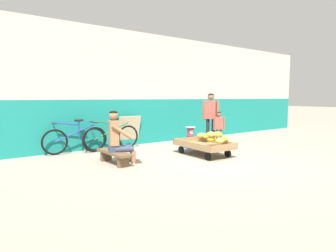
{
  "coord_description": "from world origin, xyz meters",
  "views": [
    {
      "loc": [
        -4.61,
        -4.42,
        1.42
      ],
      "look_at": [
        -0.57,
        1.0,
        0.75
      ],
      "focal_mm": 31.07,
      "sensor_mm": 36.0,
      "label": 1
    }
  ],
  "objects": [
    {
      "name": "vendor_seated",
      "position": [
        -1.8,
        1.14,
        0.57
      ],
      "size": [
        0.73,
        0.6,
        1.14
      ],
      "color": "#9E704C",
      "rests_on": "ground"
    },
    {
      "name": "sign_board",
      "position": [
        -0.47,
        3.05,
        0.44
      ],
      "size": [
        0.7,
        0.23,
        0.88
      ],
      "color": "#C6B289",
      "rests_on": "ground"
    },
    {
      "name": "low_bench",
      "position": [
        -1.88,
        1.17,
        0.2
      ],
      "size": [
        0.33,
        1.11,
        0.27
      ],
      "color": "brown",
      "rests_on": "ground"
    },
    {
      "name": "banana_cart",
      "position": [
        0.3,
        0.7,
        0.24
      ],
      "size": [
        0.9,
        1.48,
        0.36
      ],
      "color": "#99754C",
      "rests_on": "ground"
    },
    {
      "name": "weighing_scale",
      "position": [
        0.74,
        1.7,
        0.45
      ],
      "size": [
        0.3,
        0.3,
        0.29
      ],
      "color": "#28282D",
      "rests_on": "plastic_crate"
    },
    {
      "name": "bicycle_near_left",
      "position": [
        -2.12,
        2.88,
        0.35
      ],
      "size": [
        1.66,
        0.48,
        0.86
      ],
      "color": "black",
      "rests_on": "ground"
    },
    {
      "name": "customer_adult",
      "position": [
        1.39,
        1.56,
        0.95
      ],
      "size": [
        0.33,
        0.44,
        1.53
      ],
      "color": "#232328",
      "rests_on": "ground"
    },
    {
      "name": "plastic_crate",
      "position": [
        0.74,
        1.7,
        0.15
      ],
      "size": [
        0.36,
        0.28,
        0.3
      ],
      "color": "#234CA8",
      "rests_on": "ground"
    },
    {
      "name": "back_wall",
      "position": [
        0.0,
        3.24,
        1.67
      ],
      "size": [
        16.0,
        0.3,
        3.33
      ],
      "color": "#19847A",
      "rests_on": "ground"
    },
    {
      "name": "ground_plane",
      "position": [
        0.0,
        0.0,
        0.0
      ],
      "size": [
        80.0,
        80.0,
        0.0
      ],
      "primitive_type": "plane",
      "color": "gray"
    },
    {
      "name": "bicycle_far_left",
      "position": [
        -1.19,
        2.71,
        0.35
      ],
      "size": [
        1.66,
        0.48,
        0.86
      ],
      "color": "black",
      "rests_on": "ground"
    },
    {
      "name": "banana_pile",
      "position": [
        0.43,
        0.53,
        0.46
      ],
      "size": [
        0.64,
        1.2,
        0.25
      ],
      "color": "gold",
      "rests_on": "banana_cart"
    },
    {
      "name": "customer_child",
      "position": [
        1.41,
        1.24,
        0.63
      ],
      "size": [
        0.24,
        0.25,
        1.01
      ],
      "color": "brown",
      "rests_on": "ground"
    }
  ]
}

